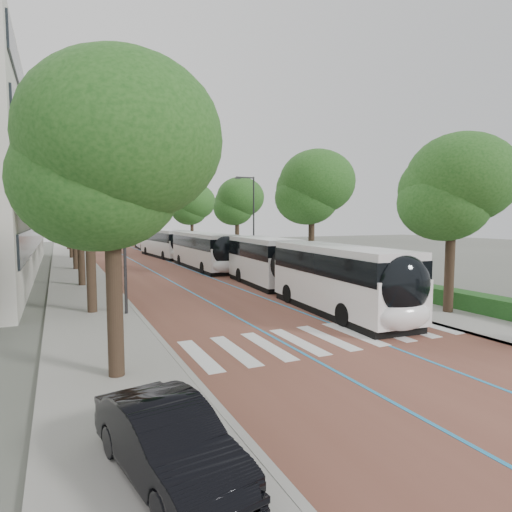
# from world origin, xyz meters

# --- Properties ---
(ground) EXTENTS (160.00, 160.00, 0.00)m
(ground) POSITION_xyz_m (0.00, 0.00, 0.00)
(ground) COLOR #51544C
(ground) RESTS_ON ground
(road) EXTENTS (11.00, 140.00, 0.02)m
(road) POSITION_xyz_m (0.00, 40.00, 0.01)
(road) COLOR brown
(road) RESTS_ON ground
(sidewalk_left) EXTENTS (4.00, 140.00, 0.12)m
(sidewalk_left) POSITION_xyz_m (-7.50, 40.00, 0.06)
(sidewalk_left) COLOR gray
(sidewalk_left) RESTS_ON ground
(sidewalk_right) EXTENTS (4.00, 140.00, 0.12)m
(sidewalk_right) POSITION_xyz_m (7.50, 40.00, 0.06)
(sidewalk_right) COLOR gray
(sidewalk_right) RESTS_ON ground
(kerb_left) EXTENTS (0.20, 140.00, 0.14)m
(kerb_left) POSITION_xyz_m (-5.60, 40.00, 0.06)
(kerb_left) COLOR gray
(kerb_left) RESTS_ON ground
(kerb_right) EXTENTS (0.20, 140.00, 0.14)m
(kerb_right) POSITION_xyz_m (5.60, 40.00, 0.06)
(kerb_right) COLOR gray
(kerb_right) RESTS_ON ground
(zebra_crossing) EXTENTS (10.55, 3.60, 0.01)m
(zebra_crossing) POSITION_xyz_m (0.20, 1.00, 0.03)
(zebra_crossing) COLOR silver
(zebra_crossing) RESTS_ON ground
(lane_line_left) EXTENTS (0.12, 126.00, 0.01)m
(lane_line_left) POSITION_xyz_m (-1.60, 40.00, 0.02)
(lane_line_left) COLOR #2481B8
(lane_line_left) RESTS_ON road
(lane_line_right) EXTENTS (0.12, 126.00, 0.01)m
(lane_line_right) POSITION_xyz_m (1.60, 40.00, 0.02)
(lane_line_right) COLOR #2481B8
(lane_line_right) RESTS_ON road
(hedge) EXTENTS (1.20, 14.00, 0.80)m
(hedge) POSITION_xyz_m (9.10, 0.00, 0.52)
(hedge) COLOR #194116
(hedge) RESTS_ON sidewalk_right
(streetlight_far) EXTENTS (1.82, 0.20, 8.00)m
(streetlight_far) POSITION_xyz_m (6.62, 22.00, 4.82)
(streetlight_far) COLOR #2C2C2E
(streetlight_far) RESTS_ON sidewalk_right
(lamp_post_left) EXTENTS (0.14, 0.14, 8.00)m
(lamp_post_left) POSITION_xyz_m (-6.10, 8.00, 4.12)
(lamp_post_left) COLOR #2C2C2E
(lamp_post_left) RESTS_ON sidewalk_left
(trees_left) EXTENTS (6.41, 60.69, 9.62)m
(trees_left) POSITION_xyz_m (-7.50, 26.33, 6.64)
(trees_left) COLOR black
(trees_left) RESTS_ON ground
(trees_right) EXTENTS (5.71, 47.31, 8.79)m
(trees_right) POSITION_xyz_m (7.70, 23.94, 6.12)
(trees_right) COLOR black
(trees_right) RESTS_ON ground
(lead_bus) EXTENTS (3.76, 18.52, 3.20)m
(lead_bus) POSITION_xyz_m (3.39, 8.16, 1.63)
(lead_bus) COLOR black
(lead_bus) RESTS_ON ground
(bus_queued_0) EXTENTS (2.60, 12.41, 3.20)m
(bus_queued_0) POSITION_xyz_m (2.96, 24.15, 1.62)
(bus_queued_0) COLOR white
(bus_queued_0) RESTS_ON ground
(bus_queued_1) EXTENTS (3.34, 12.54, 3.20)m
(bus_queued_1) POSITION_xyz_m (2.49, 37.33, 1.62)
(bus_queued_1) COLOR white
(bus_queued_1) RESTS_ON ground
(bus_queued_2) EXTENTS (3.30, 12.53, 3.20)m
(bus_queued_2) POSITION_xyz_m (3.01, 51.07, 1.62)
(bus_queued_2) COLOR white
(bus_queued_2) RESTS_ON ground
(parked_car) EXTENTS (2.09, 4.09, 1.29)m
(parked_car) POSITION_xyz_m (-7.30, -5.29, 0.76)
(parked_car) COLOR black
(parked_car) RESTS_ON sidewalk_left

